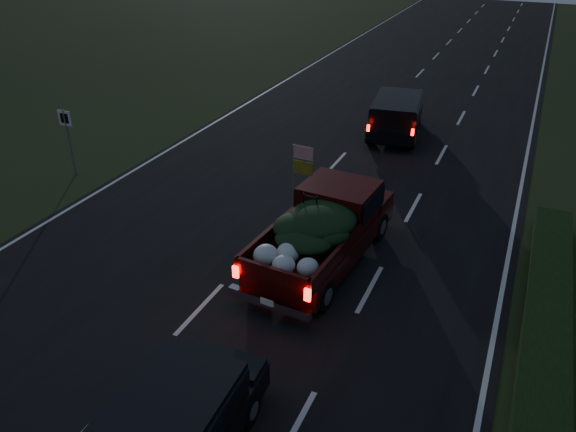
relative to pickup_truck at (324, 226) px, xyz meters
The scene contains 6 objects.
ground 4.03m from the pickup_truck, 120.70° to the right, with size 120.00×120.00×0.00m, color black.
road_asphalt 4.03m from the pickup_truck, 120.70° to the right, with size 14.00×120.00×0.02m, color black.
hedge_row 5.88m from the pickup_truck, ahead, with size 1.00×10.00×0.60m, color black.
route_sign 10.63m from the pickup_truck, behind, with size 0.55×0.08×2.50m.
pickup_truck is the anchor object (origin of this frame).
lead_suv 10.70m from the pickup_truck, 93.78° to the left, with size 2.57×4.90×1.34m.
Camera 1 is at (6.49, -9.22, 8.65)m, focal length 35.00 mm.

